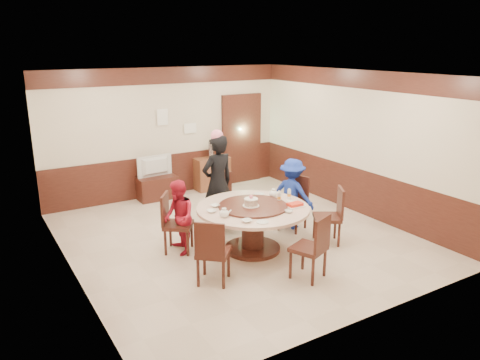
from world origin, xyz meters
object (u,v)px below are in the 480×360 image
person_blue (292,194)px  person_red (179,218)px  tv_stand (157,188)px  side_cabinet (212,173)px  banquet_table (253,219)px  person_standing (218,183)px  birthday_cake (251,202)px  thermos (211,150)px  shrimp_platter (295,205)px  television (156,166)px

person_blue → person_red: bearing=64.1°
person_red → person_blue: person_blue is taller
tv_stand → side_cabinet: size_ratio=1.06×
banquet_table → person_standing: bearing=92.1°
birthday_cake → thermos: 3.55m
birthday_cake → tv_stand: 3.42m
person_standing → person_red: bearing=21.5°
banquet_table → person_standing: 1.16m
shrimp_platter → tv_stand: 3.83m
television → side_cabinet: bearing=176.7°
person_red → thermos: 3.54m
person_blue → thermos: bearing=-21.9°
person_standing → side_cabinet: (1.07, 2.26, -0.50)m
person_red → tv_stand: bearing=174.5°
person_red → birthday_cake: person_red is taller
side_cabinet → person_red: bearing=-126.5°
person_red → side_cabinet: 3.53m
person_standing → tv_stand: (-0.30, 2.23, -0.63)m
tv_stand → television: size_ratio=1.06×
shrimp_platter → side_cabinet: 3.76m
side_cabinet → television: bearing=-178.7°
person_standing → thermos: size_ratio=4.61×
tv_stand → television: (0.00, 0.00, 0.48)m
person_standing → shrimp_platter: size_ratio=5.84×
person_red → person_blue: 2.22m
tv_stand → television: television is taller
banquet_table → birthday_cake: 0.31m
person_standing → side_cabinet: size_ratio=2.19×
person_standing → thermos: 2.50m
person_red → birthday_cake: size_ratio=4.51×
television → person_red: bearing=70.8°
tv_stand → person_standing: bearing=-82.4°
person_standing → television: bearing=-90.2°
tv_stand → thermos: size_ratio=2.24×
person_red → shrimp_platter: person_red is taller
person_standing → person_blue: size_ratio=1.35×
side_cabinet → banquet_table: bearing=-107.1°
person_standing → tv_stand: person_standing is taller
person_blue → television: size_ratio=1.62×
shrimp_platter → side_cabinet: size_ratio=0.38×
shrimp_platter → television: (-0.92, 3.68, -0.05)m
tv_stand → thermos: (1.36, 0.03, 0.69)m
tv_stand → side_cabinet: 1.37m
shrimp_platter → thermos: (0.44, 3.71, 0.16)m
person_blue → birthday_cake: person_blue is taller
person_red → tv_stand: (0.73, 2.81, -0.35)m
birthday_cake → shrimp_platter: 0.71m
banquet_table → shrimp_platter: shrimp_platter is taller
person_red → person_standing: bearing=128.4°
television → person_standing: bearing=93.0°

